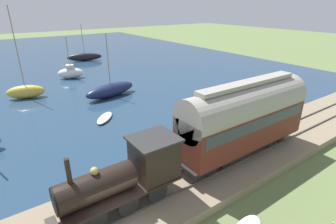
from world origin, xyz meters
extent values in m
plane|color=#607542|center=(0.00, 0.00, 0.00)|extent=(200.00, 200.00, 0.00)
cube|color=navy|center=(42.92, 0.00, 0.00)|extent=(80.00, 80.00, 0.01)
cube|color=#84755B|center=(0.14, 0.00, 0.29)|extent=(4.95, 56.00, 0.59)
cube|color=#4C4742|center=(-0.56, 0.00, 0.65)|extent=(0.07, 54.88, 0.12)
cube|color=#4C4742|center=(0.85, 0.00, 0.65)|extent=(0.07, 54.88, 0.12)
cylinder|color=black|center=(-0.56, -2.10, 1.24)|extent=(0.12, 1.07, 1.07)
cylinder|color=black|center=(0.85, -2.10, 1.24)|extent=(0.12, 1.07, 1.07)
cylinder|color=black|center=(-0.56, -0.53, 1.24)|extent=(0.12, 1.07, 1.07)
cylinder|color=black|center=(0.85, -0.53, 1.24)|extent=(0.12, 1.07, 1.07)
cylinder|color=black|center=(-0.56, 1.03, 1.24)|extent=(0.12, 1.07, 1.07)
cylinder|color=black|center=(0.85, 1.03, 1.24)|extent=(0.12, 1.07, 1.07)
cube|color=black|center=(0.14, -0.53, 1.68)|extent=(1.91, 5.69, 0.12)
cylinder|color=black|center=(0.14, 0.60, 2.38)|extent=(1.28, 3.41, 1.28)
cylinder|color=black|center=(0.14, 2.35, 2.38)|extent=(1.21, 0.08, 1.21)
cylinder|color=black|center=(0.14, 1.63, 3.57)|extent=(0.20, 0.20, 1.11)
sphere|color=tan|center=(0.14, 0.60, 3.15)|extent=(0.36, 0.36, 0.36)
cube|color=black|center=(0.14, -2.38, 2.73)|extent=(1.81, 1.99, 1.98)
cube|color=#282828|center=(0.14, -2.38, 3.76)|extent=(2.01, 2.23, 0.10)
cylinder|color=black|center=(-0.56, -12.37, 1.09)|extent=(0.12, 0.76, 0.76)
cylinder|color=black|center=(0.85, -12.37, 1.09)|extent=(0.12, 0.76, 0.76)
cylinder|color=black|center=(-0.56, -11.17, 1.09)|extent=(0.12, 0.76, 0.76)
cylinder|color=black|center=(0.85, -11.17, 1.09)|extent=(0.12, 0.76, 0.76)
cylinder|color=black|center=(-0.56, -6.83, 1.09)|extent=(0.12, 0.76, 0.76)
cylinder|color=black|center=(0.85, -6.83, 1.09)|extent=(0.12, 0.76, 0.76)
cylinder|color=black|center=(-0.56, -5.63, 1.09)|extent=(0.12, 0.76, 0.76)
cylinder|color=black|center=(0.85, -5.63, 1.09)|extent=(0.12, 0.76, 0.76)
cube|color=black|center=(0.14, -9.00, 1.40)|extent=(2.12, 9.63, 0.16)
cube|color=#5B2319|center=(0.14, -9.00, 2.76)|extent=(2.36, 9.24, 2.56)
cube|color=#2D333D|center=(0.14, -9.00, 3.21)|extent=(2.39, 8.67, 0.72)
cylinder|color=gray|center=(0.14, -9.00, 4.04)|extent=(2.48, 9.24, 2.48)
cube|color=gray|center=(0.14, -9.00, 5.40)|extent=(0.83, 7.70, 0.24)
ellipsoid|color=white|center=(27.87, -6.18, 0.73)|extent=(2.51, 3.70, 1.44)
cylinder|color=#9E8460|center=(27.87, -6.18, 3.54)|extent=(0.10, 0.10, 4.20)
cube|color=silver|center=(27.87, -6.18, 1.67)|extent=(1.18, 1.25, 0.45)
ellipsoid|color=#192347|center=(17.38, -7.52, 0.75)|extent=(2.92, 6.42, 1.49)
cylinder|color=#9E8460|center=(17.38, -7.52, 4.19)|extent=(0.10, 0.10, 5.40)
ellipsoid|color=gold|center=(22.21, 0.33, 0.73)|extent=(2.32, 4.08, 1.45)
cylinder|color=#9E8460|center=(22.21, 0.33, 5.52)|extent=(0.10, 0.10, 8.12)
ellipsoid|color=black|center=(38.70, -11.85, 0.68)|extent=(2.67, 6.17, 1.35)
cylinder|color=#9E8460|center=(38.70, -11.85, 3.92)|extent=(0.10, 0.10, 5.13)
ellipsoid|color=silver|center=(11.72, -4.40, 0.17)|extent=(2.73, 2.59, 0.32)
camera|label=1|loc=(-9.21, 3.41, 9.70)|focal=28.00mm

